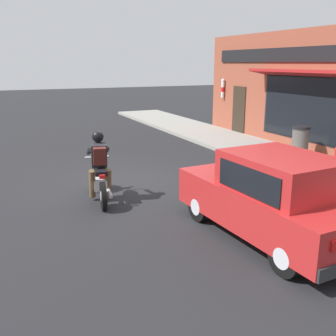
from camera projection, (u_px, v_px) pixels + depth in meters
ground_plane at (128, 183)px, 10.38m from camera, size 80.00×80.00×0.00m
sidewalk_curb at (236, 143)px, 15.17m from camera, size 2.60×22.00×0.14m
storefront_building at (288, 90)px, 14.40m from camera, size 1.25×9.83×4.20m
motorcycle_with_rider at (99, 172)px, 8.94m from camera, size 0.65×2.01×1.62m
car_hatchback at (272, 197)px, 6.96m from camera, size 1.85×3.86×1.57m
trash_bin at (300, 141)px, 12.63m from camera, size 0.56×0.56×0.98m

